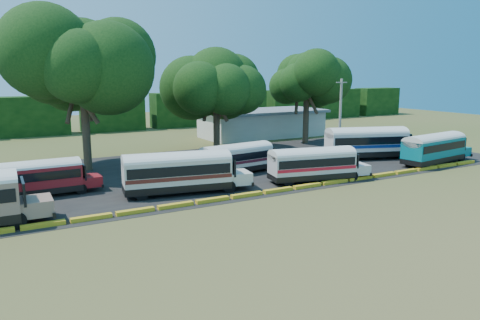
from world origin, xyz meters
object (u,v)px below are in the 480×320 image
bus_cream_west (180,170)px  bus_white_red (314,162)px  bus_teal (435,147)px  bus_red (35,176)px  tree_west (82,62)px

bus_cream_west → bus_white_red: bus_cream_west is taller
bus_cream_west → bus_teal: size_ratio=1.05×
bus_red → tree_west: (5.77, 8.62, 8.95)m
bus_cream_west → tree_west: size_ratio=0.73×
bus_white_red → bus_cream_west: bearing=-177.6°
bus_red → bus_cream_west: size_ratio=0.83×
bus_white_red → tree_west: 24.20m
bus_red → bus_cream_west: bus_cream_west is taller
bus_white_red → bus_teal: 16.15m
bus_cream_west → bus_teal: (28.25, -1.93, -0.05)m
bus_cream_west → bus_teal: bearing=6.3°
bus_cream_west → bus_white_red: size_ratio=1.11×
bus_red → tree_west: size_ratio=0.60×
bus_white_red → tree_west: (-16.67, 15.13, 8.88)m
bus_cream_west → tree_west: 16.46m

